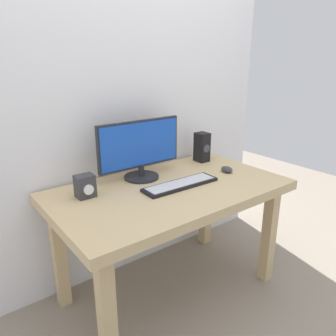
{
  "coord_description": "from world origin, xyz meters",
  "views": [
    {
      "loc": [
        -1.09,
        -1.41,
        1.45
      ],
      "look_at": [
        -0.02,
        0.0,
        0.84
      ],
      "focal_mm": 35.19,
      "sensor_mm": 36.0,
      "label": 1
    }
  ],
  "objects_px": {
    "keyboard_primary": "(181,184)",
    "mouse": "(227,169)",
    "monitor": "(140,149)",
    "speaker_right": "(202,147)",
    "desk": "(170,201)",
    "audio_controller": "(85,186)"
  },
  "relations": [
    {
      "from": "monitor",
      "to": "keyboard_primary",
      "type": "xyz_separation_m",
      "value": [
        0.11,
        -0.26,
        -0.18
      ]
    },
    {
      "from": "mouse",
      "to": "monitor",
      "type": "bearing_deg",
      "value": 167.12
    },
    {
      "from": "speaker_right",
      "to": "desk",
      "type": "bearing_deg",
      "value": -152.19
    },
    {
      "from": "keyboard_primary",
      "to": "speaker_right",
      "type": "relative_size",
      "value": 2.3
    },
    {
      "from": "keyboard_primary",
      "to": "mouse",
      "type": "distance_m",
      "value": 0.4
    },
    {
      "from": "keyboard_primary",
      "to": "audio_controller",
      "type": "distance_m",
      "value": 0.55
    },
    {
      "from": "keyboard_primary",
      "to": "mouse",
      "type": "relative_size",
      "value": 5.22
    },
    {
      "from": "keyboard_primary",
      "to": "audio_controller",
      "type": "height_order",
      "value": "audio_controller"
    },
    {
      "from": "desk",
      "to": "speaker_right",
      "type": "bearing_deg",
      "value": 27.81
    },
    {
      "from": "keyboard_primary",
      "to": "mouse",
      "type": "xyz_separation_m",
      "value": [
        0.4,
        0.01,
        0.01
      ]
    },
    {
      "from": "monitor",
      "to": "speaker_right",
      "type": "height_order",
      "value": "monitor"
    },
    {
      "from": "monitor",
      "to": "audio_controller",
      "type": "bearing_deg",
      "value": -170.17
    },
    {
      "from": "audio_controller",
      "to": "keyboard_primary",
      "type": "bearing_deg",
      "value": -20.77
    },
    {
      "from": "desk",
      "to": "audio_controller",
      "type": "bearing_deg",
      "value": 159.82
    },
    {
      "from": "audio_controller",
      "to": "monitor",
      "type": "bearing_deg",
      "value": 9.83
    },
    {
      "from": "keyboard_primary",
      "to": "desk",
      "type": "bearing_deg",
      "value": 154.74
    },
    {
      "from": "keyboard_primary",
      "to": "speaker_right",
      "type": "height_order",
      "value": "speaker_right"
    },
    {
      "from": "monitor",
      "to": "speaker_right",
      "type": "relative_size",
      "value": 2.69
    },
    {
      "from": "desk",
      "to": "monitor",
      "type": "distance_m",
      "value": 0.37
    },
    {
      "from": "mouse",
      "to": "audio_controller",
      "type": "xyz_separation_m",
      "value": [
        -0.91,
        0.19,
        0.04
      ]
    },
    {
      "from": "monitor",
      "to": "audio_controller",
      "type": "distance_m",
      "value": 0.42
    },
    {
      "from": "desk",
      "to": "monitor",
      "type": "bearing_deg",
      "value": 102.47
    }
  ]
}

